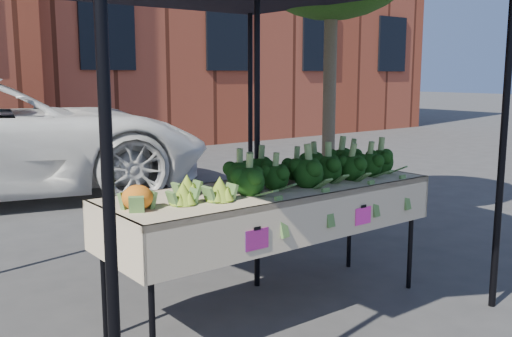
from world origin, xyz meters
The scene contains 7 objects.
ground centered at (0.00, 0.00, 0.00)m, with size 90.00×90.00×0.00m, color #333336.
table centered at (0.02, 0.14, 0.45)m, with size 2.40×0.81×0.90m.
canopy centered at (-0.12, 0.67, 1.37)m, with size 3.16×3.16×2.74m, color black, non-canonical shape.
broccoli_heap centered at (0.38, 0.16, 1.03)m, with size 1.53×0.56×0.25m, color black.
romanesco_cluster centered at (-0.64, 0.12, 1.00)m, with size 0.42×0.46×0.19m, color #91BC38.
cauliflower_pair centered at (-1.03, 0.09, 0.99)m, with size 0.19×0.19×0.17m, color orange.
street_tree centered at (1.80, 1.39, 1.94)m, with size 1.96×1.96×3.87m, color #1E4C14, non-canonical shape.
Camera 1 is at (-2.45, -2.85, 1.66)m, focal length 40.27 mm.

